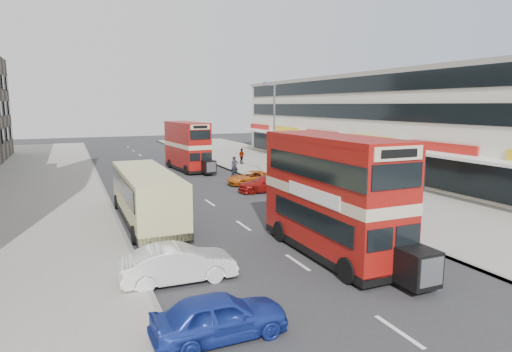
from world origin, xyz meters
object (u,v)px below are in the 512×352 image
street_lamp (273,126)px  pedestrian_near (325,179)px  car_left_near (220,316)px  pedestrian_far (242,156)px  bus_second (187,146)px  cyclist (235,172)px  bus_main (333,195)px  car_left_front (178,264)px  car_right_b (251,178)px  car_right_a (267,183)px  coach (146,194)px

street_lamp → pedestrian_near: bearing=-64.0°
car_left_near → pedestrian_far: bearing=-23.0°
street_lamp → pedestrian_near: (2.12, -4.35, -3.75)m
bus_second → car_left_near: size_ratio=2.20×
street_lamp → cyclist: bearing=118.5°
bus_main → street_lamp: bearing=-107.0°
car_left_front → pedestrian_near: bearing=-48.0°
bus_second → bus_main: bearing=83.5°
bus_second → pedestrian_near: bus_second is taller
car_right_b → pedestrian_near: size_ratio=2.22×
car_right_a → cyclist: (-0.42, 5.63, 0.08)m
cyclist → bus_main: bearing=-95.3°
street_lamp → car_right_b: bearing=143.0°
pedestrian_far → cyclist: (-4.05, -8.67, -0.27)m
car_left_near → car_left_front: bearing=1.3°
bus_main → car_left_front: 7.02m
car_left_near → car_left_front: 4.30m
car_left_front → bus_second: bearing=-13.8°
street_lamp → pedestrian_far: size_ratio=4.92×
street_lamp → coach: 13.60m
bus_main → car_right_a: bearing=-103.5°
bus_main → car_left_near: 8.29m
pedestrian_near → cyclist: (-4.06, 7.92, -0.34)m
car_left_front → pedestrian_near: pedestrian_near is taller
bus_main → coach: size_ratio=0.90×
pedestrian_near → bus_second: bearing=-62.5°
pedestrian_far → street_lamp: bearing=-130.5°
street_lamp → car_left_front: (-11.46, -16.00, -4.09)m
bus_main → pedestrian_near: size_ratio=5.07×
coach → car_left_near: (-0.21, -13.15, -0.91)m
car_left_front → pedestrian_near: 17.90m
street_lamp → cyclist: size_ratio=3.95×
bus_second → car_left_front: bearing=69.5°
bus_second → car_left_near: bus_second is taller
car_left_near → car_right_b: 23.56m
street_lamp → car_left_front: size_ratio=1.94×
bus_main → coach: bus_main is taller
street_lamp → bus_main: street_lamp is taller
street_lamp → bus_second: size_ratio=0.97×
bus_main → cyclist: (2.77, 19.27, -1.91)m
coach → car_left_near: 13.18m
pedestrian_near → car_left_front: bearing=45.6°
car_right_b → cyclist: 2.53m
coach → cyclist: bearing=49.4°
car_left_front → car_right_a: 17.12m
coach → cyclist: size_ratio=4.85×
car_right_a → car_right_b: size_ratio=1.09×
car_left_near → car_left_front: car_left_front is taller
car_right_b → pedestrian_far: (3.56, 11.14, 0.43)m
coach → car_right_a: 10.89m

